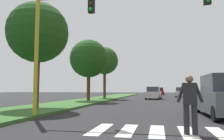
{
  "coord_description": "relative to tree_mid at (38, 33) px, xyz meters",
  "views": [
    {
      "loc": [
        -0.84,
        1.64,
        1.28
      ],
      "look_at": [
        -4.07,
        17.05,
        2.67
      ],
      "focal_mm": 35.3,
      "sensor_mm": 36.0,
      "label": 1
    }
  ],
  "objects": [
    {
      "name": "sedan_distant",
      "position": [
        11.55,
        27.14,
        -4.23
      ],
      "size": [
        2.24,
        4.16,
        1.66
      ],
      "color": "silver",
      "rests_on": "ground_plane"
    },
    {
      "name": "ground_plane",
      "position": [
        8.52,
        15.47,
        -5.0
      ],
      "size": [
        140.0,
        140.0,
        0.0
      ],
      "primitive_type": "plane",
      "color": "#262628"
    },
    {
      "name": "median_strip",
      "position": [
        0.29,
        13.47,
        -4.93
      ],
      "size": [
        4.31,
        64.0,
        0.15
      ],
      "primitive_type": "cube",
      "color": "#386B2D",
      "rests_on": "ground_plane"
    },
    {
      "name": "tree_far",
      "position": [
        0.56,
        9.09,
        -0.48
      ],
      "size": [
        3.99,
        3.99,
        6.38
      ],
      "color": "#4C3823",
      "rests_on": "median_strip"
    },
    {
      "name": "traffic_light_gantry",
      "position": [
        4.78,
        -3.69,
        -0.64
      ],
      "size": [
        8.97,
        0.3,
        6.0
      ],
      "color": "gold",
      "rests_on": "median_strip"
    },
    {
      "name": "tree_distant",
      "position": [
        0.71,
        15.56,
        0.1
      ],
      "size": [
        3.64,
        3.64,
        6.8
      ],
      "color": "#4C3823",
      "rests_on": "median_strip"
    },
    {
      "name": "crosswalk",
      "position": [
        8.52,
        -5.86,
        -5.0
      ],
      "size": [
        5.85,
        2.2,
        0.01
      ],
      "color": "silver",
      "rests_on": "ground_plane"
    },
    {
      "name": "tree_mid",
      "position": [
        0.0,
        0.0,
        0.0
      ],
      "size": [
        3.98,
        3.98,
        6.86
      ],
      "color": "#4C3823",
      "rests_on": "median_strip"
    },
    {
      "name": "suv_crossing",
      "position": [
        10.7,
        -1.67,
        -4.07
      ],
      "size": [
        2.03,
        4.63,
        1.97
      ],
      "color": "#474C51",
      "rests_on": "ground_plane"
    },
    {
      "name": "sedan_midblock",
      "position": [
        7.06,
        17.01,
        -4.24
      ],
      "size": [
        2.17,
        4.33,
        1.64
      ],
      "color": "silver",
      "rests_on": "ground_plane"
    },
    {
      "name": "sedan_far_horizon",
      "position": [
        8.04,
        39.36,
        -4.2
      ],
      "size": [
        2.09,
        4.11,
        1.74
      ],
      "color": "maroon",
      "rests_on": "ground_plane"
    },
    {
      "name": "pedestrian_performer",
      "position": [
        8.56,
        -6.22,
        -4.07
      ],
      "size": [
        0.75,
        0.27,
        1.69
      ],
      "color": "#262628",
      "rests_on": "ground_plane"
    }
  ]
}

